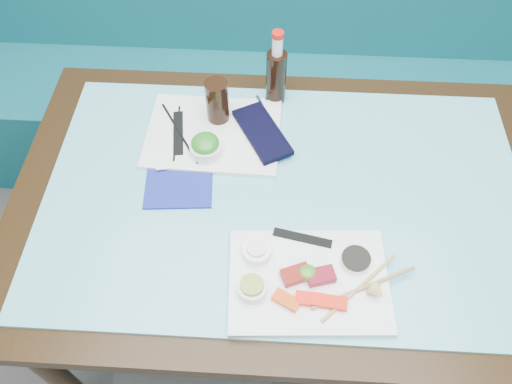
# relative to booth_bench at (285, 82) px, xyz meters

# --- Properties ---
(booth_bench) EXTENTS (3.00, 0.56, 1.17)m
(booth_bench) POSITION_rel_booth_bench_xyz_m (0.00, 0.00, 0.00)
(booth_bench) COLOR #0F5A62
(booth_bench) RESTS_ON ground
(dining_table) EXTENTS (1.40, 0.90, 0.75)m
(dining_table) POSITION_rel_booth_bench_xyz_m (0.00, -0.84, 0.29)
(dining_table) COLOR black
(dining_table) RESTS_ON ground
(glass_top) EXTENTS (1.22, 0.76, 0.01)m
(glass_top) POSITION_rel_booth_bench_xyz_m (0.00, -0.84, 0.38)
(glass_top) COLOR #63BCC6
(glass_top) RESTS_ON dining_table
(sashimi_plate) EXTENTS (0.37, 0.27, 0.02)m
(sashimi_plate) POSITION_rel_booth_bench_xyz_m (0.06, -1.08, 0.39)
(sashimi_plate) COLOR white
(sashimi_plate) RESTS_ON glass_top
(salmon_left) EXTENTS (0.07, 0.05, 0.01)m
(salmon_left) POSITION_rel_booth_bench_xyz_m (0.01, -1.14, 0.41)
(salmon_left) COLOR #E14409
(salmon_left) RESTS_ON sashimi_plate
(salmon_mid) EXTENTS (0.06, 0.03, 0.01)m
(salmon_mid) POSITION_rel_booth_bench_xyz_m (0.06, -1.13, 0.41)
(salmon_mid) COLOR #FF1C0A
(salmon_mid) RESTS_ON sashimi_plate
(salmon_right) EXTENTS (0.06, 0.04, 0.01)m
(salmon_right) POSITION_rel_booth_bench_xyz_m (0.11, -1.14, 0.41)
(salmon_right) COLOR red
(salmon_right) RESTS_ON sashimi_plate
(tuna_left) EXTENTS (0.07, 0.06, 0.02)m
(tuna_left) POSITION_rel_booth_bench_xyz_m (0.03, -1.08, 0.41)
(tuna_left) COLOR maroon
(tuna_left) RESTS_ON sashimi_plate
(tuna_right) EXTENTS (0.07, 0.05, 0.02)m
(tuna_right) POSITION_rel_booth_bench_xyz_m (0.08, -1.08, 0.41)
(tuna_right) COLOR maroon
(tuna_right) RESTS_ON sashimi_plate
(seaweed_garnish) EXTENTS (0.05, 0.05, 0.02)m
(seaweed_garnish) POSITION_rel_booth_bench_xyz_m (0.05, -1.07, 0.41)
(seaweed_garnish) COLOR #338B20
(seaweed_garnish) RESTS_ON sashimi_plate
(ramekin_wasabi) EXTENTS (0.08, 0.08, 0.03)m
(ramekin_wasabi) POSITION_rel_booth_bench_xyz_m (-0.07, -1.12, 0.42)
(ramekin_wasabi) COLOR white
(ramekin_wasabi) RESTS_ON sashimi_plate
(wasabi_fill) EXTENTS (0.06, 0.06, 0.01)m
(wasabi_fill) POSITION_rel_booth_bench_xyz_m (-0.07, -1.12, 0.43)
(wasabi_fill) COLOR #8AA735
(wasabi_fill) RESTS_ON ramekin_wasabi
(ramekin_ginger) EXTENTS (0.07, 0.07, 0.03)m
(ramekin_ginger) POSITION_rel_booth_bench_xyz_m (-0.06, -1.03, 0.42)
(ramekin_ginger) COLOR white
(ramekin_ginger) RESTS_ON sashimi_plate
(ginger_fill) EXTENTS (0.06, 0.06, 0.01)m
(ginger_fill) POSITION_rel_booth_bench_xyz_m (-0.06, -1.03, 0.43)
(ginger_fill) COLOR #FCEBCF
(ginger_fill) RESTS_ON ramekin_ginger
(soy_dish) EXTENTS (0.08, 0.08, 0.01)m
(soy_dish) POSITION_rel_booth_bench_xyz_m (0.16, -1.03, 0.41)
(soy_dish) COLOR white
(soy_dish) RESTS_ON sashimi_plate
(soy_fill) EXTENTS (0.08, 0.08, 0.01)m
(soy_fill) POSITION_rel_booth_bench_xyz_m (0.16, -1.03, 0.42)
(soy_fill) COLOR black
(soy_fill) RESTS_ON soy_dish
(lemon_wedge) EXTENTS (0.05, 0.05, 0.04)m
(lemon_wedge) POSITION_rel_booth_bench_xyz_m (0.20, -1.11, 0.42)
(lemon_wedge) COLOR #DDBE69
(lemon_wedge) RESTS_ON sashimi_plate
(chopstick_sleeve) EXTENTS (0.14, 0.05, 0.00)m
(chopstick_sleeve) POSITION_rel_booth_bench_xyz_m (0.04, -0.98, 0.40)
(chopstick_sleeve) COLOR black
(chopstick_sleeve) RESTS_ON sashimi_plate
(wooden_chopstick_a) EXTENTS (0.17, 0.17, 0.01)m
(wooden_chopstick_a) POSITION_rel_booth_bench_xyz_m (0.17, -1.10, 0.41)
(wooden_chopstick_a) COLOR tan
(wooden_chopstick_a) RESTS_ON sashimi_plate
(wooden_chopstick_b) EXTENTS (0.24, 0.12, 0.01)m
(wooden_chopstick_b) POSITION_rel_booth_bench_xyz_m (0.18, -1.10, 0.41)
(wooden_chopstick_b) COLOR #9A7B48
(wooden_chopstick_b) RESTS_ON sashimi_plate
(serving_tray) EXTENTS (0.37, 0.28, 0.01)m
(serving_tray) POSITION_rel_booth_bench_xyz_m (-0.20, -0.65, 0.39)
(serving_tray) COLOR white
(serving_tray) RESTS_ON glass_top
(paper_placemat) EXTENTS (0.36, 0.28, 0.00)m
(paper_placemat) POSITION_rel_booth_bench_xyz_m (-0.20, -0.65, 0.40)
(paper_placemat) COLOR white
(paper_placemat) RESTS_ON serving_tray
(seaweed_bowl) EXTENTS (0.10, 0.10, 0.03)m
(seaweed_bowl) POSITION_rel_booth_bench_xyz_m (-0.21, -0.73, 0.41)
(seaweed_bowl) COLOR white
(seaweed_bowl) RESTS_ON serving_tray
(seaweed_salad) EXTENTS (0.09, 0.09, 0.04)m
(seaweed_salad) POSITION_rel_booth_bench_xyz_m (-0.21, -0.73, 0.44)
(seaweed_salad) COLOR #26791C
(seaweed_salad) RESTS_ON seaweed_bowl
(cola_glass) EXTENTS (0.08, 0.08, 0.13)m
(cola_glass) POSITION_rel_booth_bench_xyz_m (-0.19, -0.60, 0.46)
(cola_glass) COLOR black
(cola_glass) RESTS_ON serving_tray
(navy_pouch) EXTENTS (0.18, 0.22, 0.02)m
(navy_pouch) POSITION_rel_booth_bench_xyz_m (-0.07, -0.65, 0.40)
(navy_pouch) COLOR black
(navy_pouch) RESTS_ON serving_tray
(fork) EXTENTS (0.04, 0.08, 0.01)m
(fork) POSITION_rel_booth_bench_xyz_m (-0.07, -0.55, 0.40)
(fork) COLOR silver
(fork) RESTS_ON serving_tray
(black_chopstick_a) EXTENTS (0.02, 0.20, 0.01)m
(black_chopstick_a) POSITION_rel_booth_bench_xyz_m (-0.30, -0.66, 0.40)
(black_chopstick_a) COLOR black
(black_chopstick_a) RESTS_ON serving_tray
(black_chopstick_b) EXTENTS (0.13, 0.21, 0.01)m
(black_chopstick_b) POSITION_rel_booth_bench_xyz_m (-0.29, -0.66, 0.40)
(black_chopstick_b) COLOR black
(black_chopstick_b) RESTS_ON serving_tray
(tray_sleeve) EXTENTS (0.05, 0.16, 0.00)m
(tray_sleeve) POSITION_rel_booth_bench_xyz_m (-0.30, -0.66, 0.40)
(tray_sleeve) COLOR black
(tray_sleeve) RESTS_ON serving_tray
(cola_bottle_body) EXTENTS (0.07, 0.07, 0.16)m
(cola_bottle_body) POSITION_rel_booth_bench_xyz_m (-0.04, -0.50, 0.46)
(cola_bottle_body) COLOR black
(cola_bottle_body) RESTS_ON glass_top
(cola_bottle_neck) EXTENTS (0.04, 0.04, 0.06)m
(cola_bottle_neck) POSITION_rel_booth_bench_xyz_m (-0.04, -0.50, 0.57)
(cola_bottle_neck) COLOR white
(cola_bottle_neck) RESTS_ON cola_bottle_body
(cola_bottle_cap) EXTENTS (0.04, 0.04, 0.01)m
(cola_bottle_cap) POSITION_rel_booth_bench_xyz_m (-0.04, -0.50, 0.61)
(cola_bottle_cap) COLOR red
(cola_bottle_cap) RESTS_ON cola_bottle_neck
(blue_napkin) EXTENTS (0.18, 0.18, 0.01)m
(blue_napkin) POSITION_rel_booth_bench_xyz_m (-0.27, -0.82, 0.39)
(blue_napkin) COLOR navy
(blue_napkin) RESTS_ON glass_top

